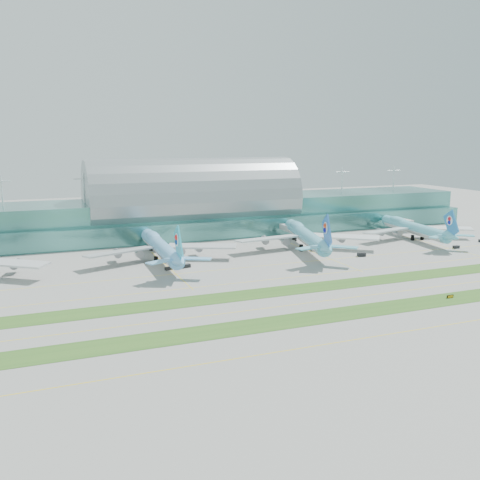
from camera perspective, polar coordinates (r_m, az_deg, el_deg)
name	(u,v)px	position (r m, az deg, el deg)	size (l,w,h in m)	color
ground	(296,291)	(194.34, 5.99, -5.45)	(700.00, 700.00, 0.00)	gray
terminal	(193,209)	(309.13, -5.03, 3.34)	(340.00, 69.10, 36.00)	#3D7A75
grass_strip_near	(337,314)	(171.17, 10.35, -7.82)	(420.00, 12.00, 0.08)	#2D591E
grass_strip_far	(293,290)	(196.04, 5.72, -5.28)	(420.00, 12.00, 0.08)	#2D591E
taxiline_a	(376,336)	(155.62, 14.28, -9.92)	(420.00, 0.35, 0.01)	yellow
taxiline_b	(315,302)	(182.59, 8.03, -6.57)	(420.00, 0.35, 0.01)	yellow
taxiline_c	(275,279)	(209.85, 3.72, -4.18)	(420.00, 0.35, 0.01)	yellow
taxiline_d	(253,267)	(229.31, 1.38, -2.86)	(420.00, 0.35, 0.01)	yellow
airliner_b	(161,246)	(241.71, -8.46, -0.66)	(68.81, 78.03, 21.50)	#6FBBF6
airliner_c	(306,235)	(266.40, 7.01, 0.52)	(70.35, 81.23, 22.67)	#61BDD7
airliner_d	(414,227)	(306.78, 18.03, 1.29)	(64.55, 73.84, 20.35)	#62C5D9
gse_c	(169,268)	(225.55, -7.63, -3.02)	(3.17, 1.55, 1.30)	black
gse_d	(186,266)	(228.54, -5.78, -2.77)	(3.82, 1.75, 1.52)	black
gse_e	(324,251)	(260.69, 8.95, -1.16)	(3.23, 1.63, 1.46)	orange
gse_f	(361,254)	(255.33, 12.83, -1.52)	(3.77, 2.05, 1.75)	black
gse_g	(456,247)	(288.01, 22.06, -0.69)	(3.24, 1.78, 1.45)	black
taxiway_sign_east	(450,296)	(198.62, 21.50, -5.63)	(2.78, 0.36, 1.17)	black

